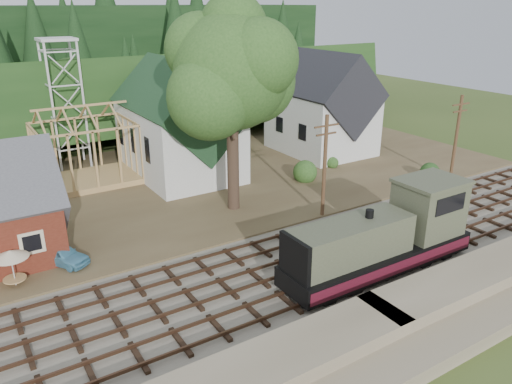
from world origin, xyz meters
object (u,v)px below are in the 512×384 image
car_blue (62,255)px  patio_set (10,256)px  locomotive (386,238)px  car_red (350,144)px

car_blue → patio_set: bearing=168.6°
car_blue → locomotive: bearing=-66.4°
car_red → patio_set: size_ratio=1.84×
patio_set → locomotive: bearing=-26.7°
locomotive → car_red: 26.44m
car_red → locomotive: bearing=139.7°
patio_set → car_blue: bearing=21.6°
car_blue → car_red: 34.22m
locomotive → patio_set: (-19.36, 9.73, -0.07)m
car_red → patio_set: 37.31m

